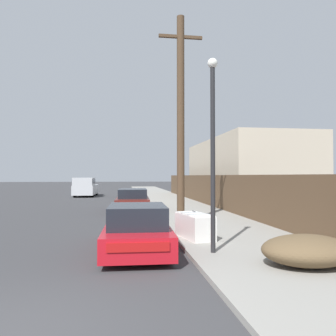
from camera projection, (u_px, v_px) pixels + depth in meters
name	position (u px, v px, depth m)	size (l,w,h in m)	color
sidewalk_curb	(166.00, 199.00, 27.93)	(4.20, 63.00, 0.12)	gray
discarded_fridge	(195.00, 226.00, 10.18)	(1.01, 1.70, 0.79)	white
parked_sports_car_red	(137.00, 230.00, 8.94)	(1.86, 4.25, 1.28)	red
car_parked_mid	(133.00, 201.00, 18.95)	(2.02, 4.54, 1.30)	#5B1E19
pickup_truck	(86.00, 187.00, 32.48)	(2.16, 5.46, 1.87)	silver
utility_pole	(181.00, 117.00, 13.30)	(1.80, 0.31, 8.47)	#4C3826
street_lamp	(213.00, 140.00, 8.32)	(0.26, 0.26, 4.95)	#232326
brush_pile	(307.00, 250.00, 7.04)	(1.98, 1.55, 0.66)	brown
wooden_fence	(207.00, 190.00, 22.12)	(0.08, 32.13, 1.98)	brown
building_right_house	(243.00, 171.00, 26.40)	(6.00, 14.09, 4.89)	beige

